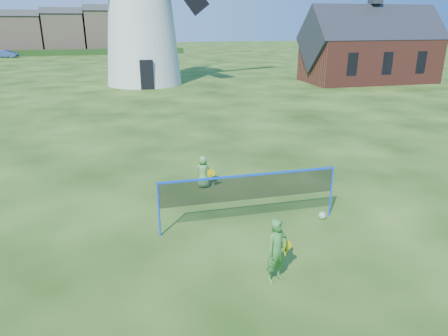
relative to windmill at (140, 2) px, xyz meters
The scene contains 8 objects.
ground 29.45m from the windmill, 89.47° to the right, with size 220.00×220.00×0.00m, color black.
windmill is the anchor object (origin of this frame).
chapel 21.42m from the windmill, ahead, with size 12.41×6.02×10.49m.
badminton_net 29.49m from the windmill, 88.03° to the right, with size 5.05×0.05×1.55m.
player_girl 32.16m from the windmill, 88.56° to the right, with size 0.74×0.55×1.50m.
player_boy 26.57m from the windmill, 89.30° to the right, with size 0.66×0.45×1.14m.
play_ball 30.02m from the windmill, 83.72° to the right, with size 0.22×0.22×0.22m, color green.
car_right 40.96m from the windmill, 118.90° to the left, with size 1.21×3.47×1.14m, color navy.
Camera 1 is at (-2.48, -10.21, 5.46)m, focal length 32.85 mm.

